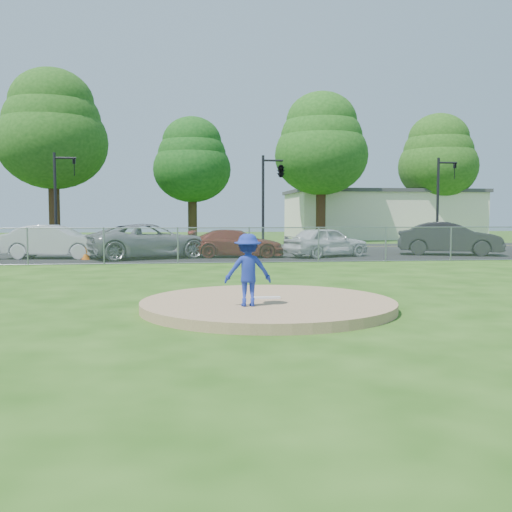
{
  "coord_description": "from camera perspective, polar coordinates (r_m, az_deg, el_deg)",
  "views": [
    {
      "loc": [
        -1.79,
        -11.9,
        1.98
      ],
      "look_at": [
        0.0,
        2.0,
        1.0
      ],
      "focal_mm": 40.0,
      "sensor_mm": 36.0,
      "label": 1
    }
  ],
  "objects": [
    {
      "name": "commercial_building",
      "position": [
        52.97,
        12.32,
        4.1
      ],
      "size": [
        16.4,
        9.4,
        4.3
      ],
      "color": "beige",
      "rests_on": "ground"
    },
    {
      "name": "tree_center",
      "position": [
        46.12,
        -6.41,
        9.56
      ],
      "size": [
        6.16,
        6.16,
        9.84
      ],
      "color": "#332312",
      "rests_on": "ground"
    },
    {
      "name": "parked_car_pearl",
      "position": [
        27.9,
        7.04,
        1.43
      ],
      "size": [
        4.62,
        3.31,
        1.46
      ],
      "primitive_type": "imported",
      "rotation": [
        0.0,
        0.0,
        1.99
      ],
      "color": "silver",
      "rests_on": "parking_lot"
    },
    {
      "name": "tree_right",
      "position": [
        45.56,
        6.54,
        11.12
      ],
      "size": [
        7.28,
        7.28,
        11.63
      ],
      "color": "#341E13",
      "rests_on": "ground"
    },
    {
      "name": "pitching_rubber",
      "position": [
        12.36,
        1.07,
        -4.19
      ],
      "size": [
        0.6,
        0.15,
        0.04
      ],
      "primitive_type": "cube",
      "color": "white",
      "rests_on": "pitchers_mound"
    },
    {
      "name": "pitcher",
      "position": [
        11.28,
        -0.81,
        -1.41
      ],
      "size": [
        0.93,
        0.54,
        1.43
      ],
      "primitive_type": "imported",
      "rotation": [
        0.0,
        0.0,
        3.14
      ],
      "color": "#1C2E9B",
      "rests_on": "pitchers_mound"
    },
    {
      "name": "parked_car_darkred",
      "position": [
        27.45,
        -1.96,
        1.27
      ],
      "size": [
        4.72,
        2.27,
        1.33
      ],
      "primitive_type": "imported",
      "rotation": [
        0.0,
        0.0,
        1.48
      ],
      "color": "maroon",
      "rests_on": "parking_lot"
    },
    {
      "name": "ground",
      "position": [
        22.06,
        -2.65,
        -1.15
      ],
      "size": [
        120.0,
        120.0,
        0.0
      ],
      "primitive_type": "plane",
      "color": "#204910",
      "rests_on": "ground"
    },
    {
      "name": "tree_far_right",
      "position": [
        51.96,
        17.74,
        9.42
      ],
      "size": [
        6.72,
        6.72,
        10.74
      ],
      "color": "#342313",
      "rests_on": "ground"
    },
    {
      "name": "traffic_cone",
      "position": [
        27.03,
        -16.65,
        0.46
      ],
      "size": [
        0.39,
        0.39,
        0.76
      ],
      "primitive_type": "cone",
      "color": "orange",
      "rests_on": "parking_lot"
    },
    {
      "name": "chain_link_fence",
      "position": [
        24.0,
        -3.05,
        1.06
      ],
      "size": [
        40.0,
        0.06,
        1.5
      ],
      "primitive_type": "cube",
      "color": "gray",
      "rests_on": "ground"
    },
    {
      "name": "traffic_signal_left",
      "position": [
        34.64,
        -19.06,
        6.07
      ],
      "size": [
        1.28,
        0.2,
        5.6
      ],
      "color": "black",
      "rests_on": "ground"
    },
    {
      "name": "traffic_signal_right",
      "position": [
        37.52,
        18.05,
        5.92
      ],
      "size": [
        1.28,
        0.2,
        5.6
      ],
      "color": "black",
      "rests_on": "ground"
    },
    {
      "name": "pitchers_mound",
      "position": [
        12.18,
        1.21,
        -4.88
      ],
      "size": [
        5.4,
        5.4,
        0.2
      ],
      "primitive_type": "cylinder",
      "color": "#9B7955",
      "rests_on": "ground"
    },
    {
      "name": "parked_car_gray",
      "position": [
        27.24,
        -10.52,
        1.49
      ],
      "size": [
        6.39,
        4.65,
        1.62
      ],
      "primitive_type": "imported",
      "rotation": [
        0.0,
        0.0,
        1.95
      ],
      "color": "gray",
      "rests_on": "parking_lot"
    },
    {
      "name": "parked_car_charcoal",
      "position": [
        30.65,
        18.75,
        1.67
      ],
      "size": [
        5.4,
        3.45,
        1.68
      ],
      "primitive_type": "imported",
      "rotation": [
        0.0,
        0.0,
        1.21
      ],
      "color": "black",
      "rests_on": "parking_lot"
    },
    {
      "name": "parked_car_white",
      "position": [
        28.23,
        -19.45,
        1.36
      ],
      "size": [
        4.95,
        2.38,
        1.56
      ],
      "primitive_type": "imported",
      "rotation": [
        0.0,
        0.0,
        1.41
      ],
      "color": "silver",
      "rests_on": "parking_lot"
    },
    {
      "name": "street",
      "position": [
        36.0,
        -4.48,
        0.84
      ],
      "size": [
        60.0,
        7.0,
        0.01
      ],
      "primitive_type": "cube",
      "color": "black",
      "rests_on": "ground"
    },
    {
      "name": "parking_lot",
      "position": [
        28.52,
        -3.72,
        0.02
      ],
      "size": [
        50.0,
        8.0,
        0.01
      ],
      "primitive_type": "cube",
      "color": "black",
      "rests_on": "ground"
    },
    {
      "name": "tree_left",
      "position": [
        44.32,
        -19.69,
        11.89
      ],
      "size": [
        7.84,
        7.84,
        12.53
      ],
      "color": "#361F13",
      "rests_on": "ground"
    },
    {
      "name": "traffic_signal_center",
      "position": [
        34.48,
        2.32,
        8.37
      ],
      "size": [
        1.42,
        2.48,
        5.6
      ],
      "color": "black",
      "rests_on": "ground"
    }
  ]
}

